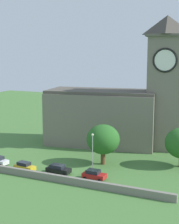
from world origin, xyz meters
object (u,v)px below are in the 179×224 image
Objects in this scene: car_yellow at (25,167)px; car_black at (58,169)px; church at (120,107)px; streetlamp_west_mid at (92,148)px; car_red at (94,175)px; tree_churchyard at (103,139)px.

car_black is (6.50, 1.46, -0.03)m from car_yellow.
car_yellow is at bearing -167.37° from car_black.
church is 7.30× the size of car_black.
streetlamp_west_mid reaches higher than car_yellow.
tree_churchyard is (-1.93, 8.74, 4.25)m from car_red.
tree_churchyard is at bearing 40.65° from car_yellow.
church is at bearing 97.22° from streetlamp_west_mid.
car_red is (13.80, 1.45, -0.02)m from car_yellow.
church is at bearing 82.47° from car_black.
car_red is 0.53× the size of streetlamp_west_mid.
streetlamp_west_mid is at bearing -83.96° from tree_churchyard.
tree_churchyard is (5.37, 8.73, 4.26)m from car_black.
church is at bearing 69.41° from car_yellow.
tree_churchyard is at bearing -82.27° from church.
car_yellow is 0.56× the size of streetlamp_west_mid.
car_black is at bearing 12.63° from car_yellow.
car_red reaches higher than car_black.
car_yellow is at bearing -164.62° from streetlamp_west_mid.
car_red is 0.51× the size of tree_churchyard.
car_yellow reaches higher than car_black.
car_black is 11.10m from tree_churchyard.
streetlamp_west_mid is at bearing 18.26° from car_black.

